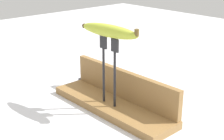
{
  "coord_description": "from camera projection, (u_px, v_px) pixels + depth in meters",
  "views": [
    {
      "loc": [
        0.64,
        -0.58,
        0.43
      ],
      "look_at": [
        0.0,
        0.0,
        0.12
      ],
      "focal_mm": 52.68,
      "sensor_mm": 36.0,
      "label": 1
    }
  ],
  "objects": [
    {
      "name": "ground_plane",
      "position": [
        112.0,
        109.0,
        0.96
      ],
      "size": [
        3.0,
        3.0,
        0.0
      ],
      "primitive_type": "plane",
      "color": "silver"
    },
    {
      "name": "wooden_board",
      "position": [
        112.0,
        106.0,
        0.95
      ],
      "size": [
        0.41,
        0.11,
        0.02
      ],
      "primitive_type": "cube",
      "color": "olive",
      "rests_on": "ground"
    },
    {
      "name": "board_backstop",
      "position": [
        124.0,
        84.0,
        0.97
      ],
      "size": [
        0.41,
        0.02,
        0.09
      ],
      "primitive_type": "cube",
      "color": "olive",
      "rests_on": "wooden_board"
    },
    {
      "name": "fork_stand_center",
      "position": [
        109.0,
        65.0,
        0.9
      ],
      "size": [
        0.07,
        0.01,
        0.2
      ],
      "color": "black",
      "rests_on": "wooden_board"
    },
    {
      "name": "banana_raised_center",
      "position": [
        109.0,
        31.0,
        0.87
      ],
      "size": [
        0.2,
        0.06,
        0.04
      ],
      "color": "#B2C138",
      "rests_on": "fork_stand_center"
    },
    {
      "name": "fork_fallen_near",
      "position": [
        96.0,
        78.0,
        1.19
      ],
      "size": [
        0.1,
        0.16,
        0.01
      ],
      "color": "black",
      "rests_on": "ground"
    }
  ]
}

